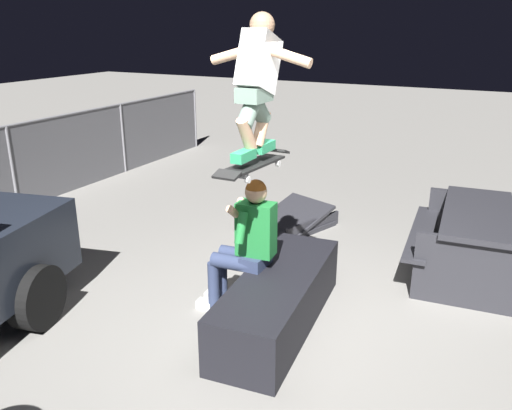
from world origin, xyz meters
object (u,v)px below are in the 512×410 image
object	(u,v)px
skateboard	(254,164)
picnic_table_back	(476,233)
person_sitting_on_ledge	(245,240)
skater_airborne	(257,79)
kicker_ramp	(287,223)
ledge_box_main	(279,300)

from	to	relation	value
skateboard	picnic_table_back	size ratio (longest dim) A/B	0.56
picnic_table_back	person_sitting_on_ledge	bearing A→B (deg)	134.71
skater_airborne	picnic_table_back	xyz separation A→B (m)	(1.95, -1.65, -1.72)
skater_airborne	picnic_table_back	bearing A→B (deg)	-40.32
kicker_ramp	skater_airborne	bearing A→B (deg)	-162.68
person_sitting_on_ledge	skateboard	bearing A→B (deg)	-133.94
ledge_box_main	kicker_ramp	world-z (taller)	ledge_box_main
person_sitting_on_ledge	skater_airborne	world-z (taller)	skater_airborne
ledge_box_main	skater_airborne	distance (m)	1.98
ledge_box_main	picnic_table_back	bearing A→B (deg)	-37.71
ledge_box_main	kicker_ramp	distance (m)	2.44
person_sitting_on_ledge	skateboard	xyz separation A→B (m)	(-0.18, -0.19, 0.78)
person_sitting_on_ledge	picnic_table_back	bearing A→B (deg)	-45.29
kicker_ramp	skateboard	bearing A→B (deg)	-163.07
person_sitting_on_ledge	kicker_ramp	bearing A→B (deg)	13.70
person_sitting_on_ledge	skateboard	world-z (taller)	skateboard
skater_airborne	person_sitting_on_ledge	bearing A→B (deg)	56.46
person_sitting_on_ledge	picnic_table_back	size ratio (longest dim) A/B	0.74
ledge_box_main	skater_airborne	bearing A→B (deg)	107.11
skateboard	picnic_table_back	distance (m)	2.79
skateboard	picnic_table_back	xyz separation A→B (m)	(2.00, -1.65, -1.03)
ledge_box_main	kicker_ramp	size ratio (longest dim) A/B	1.47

